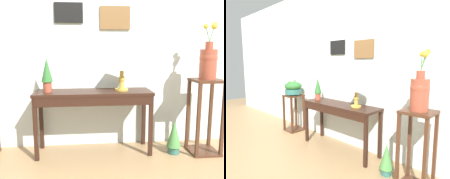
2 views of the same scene
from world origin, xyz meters
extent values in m
cube|color=#9E7A51|center=(0.00, 0.00, 0.00)|extent=(12.00, 12.00, 0.01)
cube|color=silver|center=(0.00, 1.39, 1.40)|extent=(9.00, 0.10, 2.80)
cube|color=black|center=(-0.20, 1.33, 1.67)|extent=(0.34, 0.02, 0.24)
cube|color=gray|center=(-0.20, 1.32, 1.67)|extent=(0.27, 0.01, 0.19)
cube|color=brown|center=(0.36, 1.33, 1.62)|extent=(0.37, 0.02, 0.28)
cube|color=slate|center=(0.36, 1.32, 1.62)|extent=(0.30, 0.01, 0.22)
cube|color=black|center=(0.08, 1.09, 0.74)|extent=(1.36, 0.42, 0.03)
cube|color=black|center=(0.08, 0.90, 0.67)|extent=(1.30, 0.03, 0.10)
cube|color=black|center=(-0.57, 0.91, 0.36)|extent=(0.04, 0.04, 0.72)
cube|color=black|center=(0.73, 0.91, 0.36)|extent=(0.04, 0.04, 0.72)
cube|color=black|center=(-0.57, 1.27, 0.36)|extent=(0.04, 0.04, 0.72)
cube|color=black|center=(0.73, 1.27, 0.36)|extent=(0.04, 0.04, 0.72)
cylinder|color=gold|center=(0.41, 1.09, 0.77)|extent=(0.16, 0.16, 0.02)
cylinder|color=gold|center=(0.41, 1.09, 0.84)|extent=(0.06, 0.06, 0.11)
sphere|color=gold|center=(0.41, 1.09, 0.89)|extent=(0.08, 0.08, 0.08)
cylinder|color=gold|center=(0.41, 1.09, 0.95)|extent=(0.05, 0.05, 0.11)
cone|color=white|center=(0.41, 1.09, 1.10)|extent=(0.30, 0.30, 0.20)
cylinder|color=#9E4733|center=(-0.45, 1.08, 0.82)|extent=(0.10, 0.10, 0.12)
cone|color=#2D662D|center=(-0.45, 1.08, 1.01)|extent=(0.13, 0.13, 0.27)
cube|color=#472819|center=(-1.23, 1.08, 0.74)|extent=(0.34, 0.34, 0.03)
cube|color=#472819|center=(-1.23, 1.08, 0.01)|extent=(0.34, 0.34, 0.03)
cube|color=#472819|center=(-1.38, 0.93, 0.38)|extent=(0.04, 0.03, 0.69)
cube|color=#472819|center=(-1.09, 0.93, 0.38)|extent=(0.04, 0.03, 0.69)
cube|color=#472819|center=(-1.38, 1.23, 0.38)|extent=(0.04, 0.04, 0.69)
cube|color=#472819|center=(-1.09, 1.23, 0.38)|extent=(0.04, 0.04, 0.69)
cylinder|color=#2D665B|center=(-1.23, 1.08, 0.76)|extent=(0.15, 0.15, 0.02)
cylinder|color=#2D665B|center=(-1.23, 1.08, 0.83)|extent=(0.33, 0.33, 0.10)
ellipsoid|color=#2D662D|center=(-1.23, 1.08, 0.94)|extent=(0.34, 0.34, 0.19)
cylinder|color=#2D662D|center=(-1.25, 1.05, 0.96)|extent=(0.04, 0.07, 0.18)
sphere|color=white|center=(-1.26, 1.02, 1.05)|extent=(0.05, 0.05, 0.05)
cylinder|color=#2D662D|center=(-1.26, 1.05, 0.96)|extent=(0.06, 0.08, 0.17)
sphere|color=white|center=(-1.28, 1.02, 1.05)|extent=(0.06, 0.06, 0.06)
cylinder|color=#2D662D|center=(-1.22, 1.12, 1.00)|extent=(0.04, 0.08, 0.24)
sphere|color=white|center=(-1.21, 1.15, 1.11)|extent=(0.05, 0.05, 0.05)
cylinder|color=#2D662D|center=(-1.23, 1.10, 0.98)|extent=(0.01, 0.05, 0.21)
sphere|color=white|center=(-1.23, 1.12, 1.09)|extent=(0.07, 0.07, 0.07)
cube|color=#472819|center=(1.39, 0.94, 0.88)|extent=(0.34, 0.34, 0.03)
cube|color=#472819|center=(1.24, 0.80, 0.45)|extent=(0.04, 0.03, 0.84)
cube|color=#472819|center=(1.54, 0.80, 0.45)|extent=(0.04, 0.03, 0.84)
cube|color=#472819|center=(1.24, 1.09, 0.45)|extent=(0.04, 0.04, 0.84)
cube|color=#472819|center=(1.54, 1.09, 0.45)|extent=(0.04, 0.04, 0.84)
cylinder|color=#9E4733|center=(1.39, 0.94, 1.07)|extent=(0.19, 0.19, 0.34)
sphere|color=#9E4733|center=(1.39, 0.94, 1.14)|extent=(0.20, 0.20, 0.20)
cylinder|color=#9E4733|center=(1.39, 0.94, 1.28)|extent=(0.09, 0.09, 0.09)
cylinder|color=#478442|center=(1.41, 0.94, 1.41)|extent=(0.05, 0.02, 0.17)
sphere|color=gold|center=(1.43, 0.93, 1.50)|extent=(0.07, 0.07, 0.07)
cylinder|color=#478442|center=(1.42, 0.95, 1.42)|extent=(0.06, 0.02, 0.20)
sphere|color=gold|center=(1.45, 0.95, 1.52)|extent=(0.06, 0.06, 0.06)
cylinder|color=#478442|center=(1.38, 0.98, 1.41)|extent=(0.03, 0.08, 0.18)
sphere|color=gold|center=(1.37, 1.01, 1.50)|extent=(0.06, 0.06, 0.06)
cylinder|color=#2D665B|center=(1.03, 0.95, 0.04)|extent=(0.13, 0.13, 0.09)
cone|color=#478442|center=(1.03, 0.95, 0.25)|extent=(0.17, 0.17, 0.32)
camera|label=1|loc=(0.00, -1.78, 1.26)|focal=39.75mm
camera|label=2|loc=(2.20, -1.14, 1.40)|focal=31.45mm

